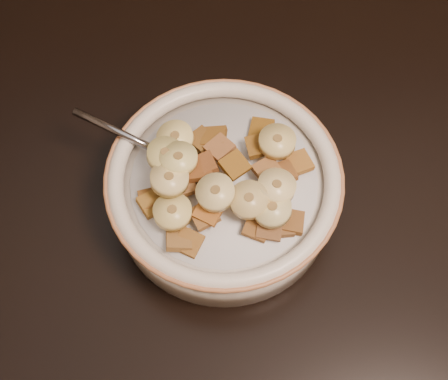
{
  "coord_description": "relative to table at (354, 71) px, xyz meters",
  "views": [
    {
      "loc": [
        -0.14,
        -0.41,
        1.26
      ],
      "look_at": [
        -0.14,
        -0.17,
        0.78
      ],
      "focal_mm": 50.0,
      "sensor_mm": 36.0,
      "label": 1
    }
  ],
  "objects": [
    {
      "name": "cereal_square_18",
      "position": [
        -0.11,
        -0.21,
        0.07
      ],
      "size": [
        0.03,
        0.03,
        0.01
      ],
      "primitive_type": "cube",
      "rotation": [
        0.14,
        -0.1,
        1.2
      ],
      "color": "brown",
      "rests_on": "milk"
    },
    {
      "name": "cereal_square_21",
      "position": [
        -0.09,
        -0.21,
        0.07
      ],
      "size": [
        0.02,
        0.02,
        0.01
      ],
      "primitive_type": "cube",
      "rotation": [
        -0.03,
        0.12,
        0.11
      ],
      "color": "brown",
      "rests_on": "milk"
    },
    {
      "name": "banana_slice_0",
      "position": [
        -0.15,
        -0.19,
        0.09
      ],
      "size": [
        0.04,
        0.04,
        0.02
      ],
      "primitive_type": "cylinder",
      "rotation": [
        -0.12,
        0.12,
        2.5
      ],
      "color": "#DAC070",
      "rests_on": "milk"
    },
    {
      "name": "cereal_square_13",
      "position": [
        -0.16,
        -0.16,
        0.09
      ],
      "size": [
        0.03,
        0.03,
        0.01
      ],
      "primitive_type": "cube",
      "rotation": [
        -0.17,
        0.15,
        1.92
      ],
      "color": "brown",
      "rests_on": "milk"
    },
    {
      "name": "cereal_square_8",
      "position": [
        -0.09,
        -0.16,
        0.08
      ],
      "size": [
        0.03,
        0.03,
        0.01
      ],
      "primitive_type": "cube",
      "rotation": [
        -0.2,
        0.01,
        0.35
      ],
      "color": "#99612E",
      "rests_on": "milk"
    },
    {
      "name": "floor",
      "position": [
        0.0,
        0.0,
        -0.78
      ],
      "size": [
        4.0,
        4.5,
        0.1
      ],
      "primitive_type": "cube",
      "color": "#422816",
      "rests_on": "ground"
    },
    {
      "name": "banana_slice_3",
      "position": [
        -0.12,
        -0.2,
        0.09
      ],
      "size": [
        0.04,
        0.04,
        0.01
      ],
      "primitive_type": "cylinder",
      "rotation": [
        -0.11,
        -0.02,
        2.18
      ],
      "color": "tan",
      "rests_on": "milk"
    },
    {
      "name": "milk",
      "position": [
        -0.14,
        -0.17,
        0.07
      ],
      "size": [
        0.16,
        0.16,
        0.0
      ],
      "primitive_type": "cylinder",
      "color": "silver",
      "rests_on": "cereal_bowl"
    },
    {
      "name": "cereal_square_6",
      "position": [
        -0.18,
        -0.22,
        0.07
      ],
      "size": [
        0.02,
        0.02,
        0.01
      ],
      "primitive_type": "cube",
      "rotation": [
        -0.25,
        0.17,
        0.03
      ],
      "color": "brown",
      "rests_on": "milk"
    },
    {
      "name": "cereal_square_3",
      "position": [
        -0.1,
        -0.16,
        0.08
      ],
      "size": [
        0.03,
        0.03,
        0.01
      ],
      "primitive_type": "cube",
      "rotation": [
        0.05,
        -0.01,
        2.15
      ],
      "color": "brown",
      "rests_on": "milk"
    },
    {
      "name": "cereal_square_10",
      "position": [
        -0.17,
        -0.18,
        0.08
      ],
      "size": [
        0.03,
        0.03,
        0.01
      ],
      "primitive_type": "cube",
      "rotation": [
        -0.05,
        -0.05,
        0.32
      ],
      "color": "brown",
      "rests_on": "milk"
    },
    {
      "name": "cereal_square_17",
      "position": [
        -0.14,
        -0.14,
        0.09
      ],
      "size": [
        0.03,
        0.03,
        0.01
      ],
      "primitive_type": "cube",
      "rotation": [
        -0.15,
        -0.08,
        0.73
      ],
      "color": "#975A2D",
      "rests_on": "milk"
    },
    {
      "name": "cereal_square_15",
      "position": [
        -0.17,
        -0.22,
        0.07
      ],
      "size": [
        0.03,
        0.03,
        0.01
      ],
      "primitive_type": "cube",
      "rotation": [
        0.1,
        -0.06,
        1.12
      ],
      "color": "olive",
      "rests_on": "milk"
    },
    {
      "name": "banana_slice_2",
      "position": [
        -0.09,
        -0.14,
        0.09
      ],
      "size": [
        0.04,
        0.04,
        0.01
      ],
      "primitive_type": "cylinder",
      "rotation": [
        -0.03,
        0.05,
        0.98
      ],
      "color": "#E1D37D",
      "rests_on": "milk"
    },
    {
      "name": "cereal_square_11",
      "position": [
        -0.2,
        -0.19,
        0.07
      ],
      "size": [
        0.03,
        0.03,
        0.01
      ],
      "primitive_type": "cube",
      "rotation": [
        0.08,
        0.17,
        1.87
      ],
      "color": "brown",
      "rests_on": "milk"
    },
    {
      "name": "banana_slice_5",
      "position": [
        -0.19,
        -0.15,
        0.09
      ],
      "size": [
        0.04,
        0.04,
        0.02
      ],
      "primitive_type": "cylinder",
      "rotation": [
        0.14,
        0.09,
        1.07
      ],
      "color": "#CFC771",
      "rests_on": "milk"
    },
    {
      "name": "cereal_square_1",
      "position": [
        -0.18,
        -0.13,
        0.07
      ],
      "size": [
        0.02,
        0.02,
        0.01
      ],
      "primitive_type": "cube",
      "rotation": [
        0.08,
        0.02,
        0.18
      ],
      "color": "brown",
      "rests_on": "milk"
    },
    {
      "name": "banana_slice_1",
      "position": [
        -0.1,
        -0.2,
        0.09
      ],
      "size": [
        0.04,
        0.04,
        0.01
      ],
      "primitive_type": "cylinder",
      "rotation": [
        -0.1,
        0.07,
        1.95
      ],
      "color": "beige",
      "rests_on": "milk"
    },
    {
      "name": "banana_slice_6",
      "position": [
        -0.18,
        -0.13,
        0.08
      ],
      "size": [
        0.04,
        0.04,
        0.01
      ],
      "primitive_type": "cylinder",
      "rotation": [
        0.03,
        -0.14,
        0.4
      ],
      "color": "#F3E084",
      "rests_on": "milk"
    },
    {
      "name": "cereal_square_2",
      "position": [
        -0.08,
        -0.15,
        0.07
      ],
      "size": [
        0.03,
        0.03,
        0.01
      ],
      "primitive_type": "cube",
      "rotation": [
        0.08,
        0.01,
        1.98
      ],
      "color": "olive",
      "rests_on": "milk"
    },
    {
      "name": "cereal_square_12",
      "position": [
        -0.16,
        -0.17,
        0.09
      ],
      "size": [
        0.02,
        0.02,
        0.01
      ],
      "primitive_type": "cube",
      "rotation": [
        -0.11,
        -0.11,
        0.07
      ],
      "color": "brown",
      "rests_on": "milk"
    },
    {
      "name": "banana_slice_9",
      "position": [
        -0.18,
        -0.2,
        0.08
      ],
      "size": [
        0.04,
        0.04,
        0.01
      ],
      "primitive_type": "cylinder",
      "rotation": [
        -0.07,
        0.02,
        0.43
      ],
      "color": "#EFD77C",
      "rests_on": "milk"
    },
    {
      "name": "banana_slice_8",
      "position": [
        -0.18,
        -0.18,
        0.09
      ],
      "size": [
        0.03,
        0.03,
        0.01
      ],
      "primitive_type": "cylinder",
      "rotation": [
        0.07,
        0.12,
        1.49
      ],
      "color": "#D3C276",
      "rests_on": "milk"
    },
    {
      "name": "spoon",
      "position": [
        -0.17,
        -0.15,
        0.07
      ],
      "size": [
        0.06,
        0.05,
        0.01
      ],
      "primitive_type": "ellipsoid",
      "rotation": [
        0.0,
        0.0,
        4.3
      ],
      "color": "gray",
      "rests_on": "cereal_bowl"
    },
    {
      "name": "table",
      "position": [
        0.0,
        0.0,
        0.0
      ],
      "size": [
        1.44,
        0.96,
        0.04
      ],
      "primitive_type": "cube",
      "rotation": [
        0.0,
        0.0,
        -0.04
      ],
      "color": "black",
      "rests_on": "floor"
    },
    {
      "name": "cereal_square_19",
      "position": [
        -0.13,
        -0.16,
        0.09
      ],
      "size": [
        0.03,
        0.03,
        0.01
      ],
      "primitive_type": "cube",
      "rotation": [
        0.01,
        -0.18,
        2.23
      ],
      "color": "brown",
      "rests_on": "milk"
    },
    {
      "name": "cereal_square_20",
      "position": [
        -0.11,
        -0.12,
        0.07
      ],
      "size": [
        0.02,
        0.02,
        0.01
      ],
      "primitive_type": "cube",
      "rotation": [
        -0.04,
        0.09,
        2.91
      ],
      "color": "brown",
      "rests_on": "milk"
    },
    {
      "name": "cereal_square_14",
      "position": [
        -0.16,
        -0.13,
        0.08
      ],
      "size": [
        0.03,
        0.03,
        0.01
      ],
      "primitive_type": "cube",
      "rotation": [
        0.05,
        0.09,
        2.35
      ],
      "color": "brown",
      "rests_on": "milk"
    },
    {
      "name": "cereal_square_0",
      "position": [
        -0.15,
        -0.2,
        0.08
      ],
      "size": [
        0.03,
        0.03,
        0.01
      ],
      "primitive_type": "cube",
      "rotation": [
        0.01,
        -0.18,
        1.08
      ],
      "color": "#9E5523",
      "rests_on": "milk"
    },
    {
      "name": "cereal_bowl",
      "position": [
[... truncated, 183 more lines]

